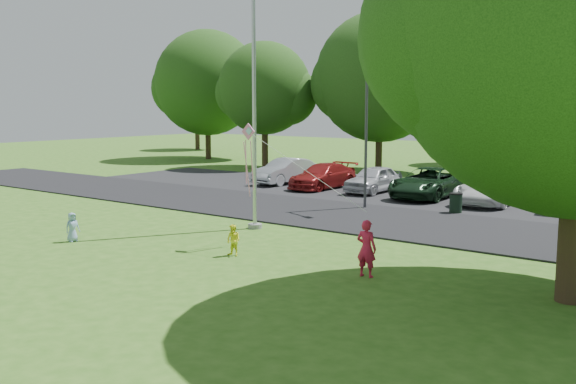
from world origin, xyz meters
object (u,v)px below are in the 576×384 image
Objects in this scene: flagpole at (254,111)px; child_blue at (72,227)px; street_lamp at (370,124)px; trash_can at (456,203)px; woman at (366,248)px; child_yellow at (233,240)px; kite at (251,148)px.

flagpole is 10.56× the size of child_blue.
trash_can is at bearing 41.41° from street_lamp.
child_yellow is (-4.25, -0.32, -0.28)m from woman.
flagpole is 6.73× the size of woman.
woman is at bearing 3.01° from child_yellow.
child_yellow is 2.92m from kite.
trash_can is at bearing 57.60° from flagpole.
child_yellow reaches higher than trash_can.
trash_can is (4.57, 7.20, -3.74)m from flagpole.
street_lamp is at bearing -63.05° from woman.
flagpole is 11.81× the size of trash_can.
street_lamp reaches higher than woman.
child_yellow is at bearing -60.91° from street_lamp.
flagpole reaches higher than street_lamp.
woman is at bearing -79.90° from trash_can.
kite is at bearing -13.92° from woman.
child_yellow is 0.98× the size of child_blue.
street_lamp is at bearing 79.04° from flagpole.
street_lamp is 4.03× the size of woman.
child_blue is (-7.86, -12.44, 0.05)m from trash_can.
child_blue reaches higher than child_yellow.
kite is (1.82, -2.37, -1.09)m from flagpole.
child_blue is (-5.49, -1.61, 0.01)m from child_yellow.
flagpole is at bearing 119.85° from child_yellow.
child_blue is at bearing -149.97° from kite.
kite is at bearing -62.50° from street_lamp.
woman is at bearing -10.85° from kite.
child_blue is at bearing -88.44° from street_lamp.
trash_can is at bearing -82.22° from woman.
trash_can is 10.69m from woman.
street_lamp is 1.20× the size of kite.
child_blue is (-3.29, -5.24, -3.69)m from flagpole.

